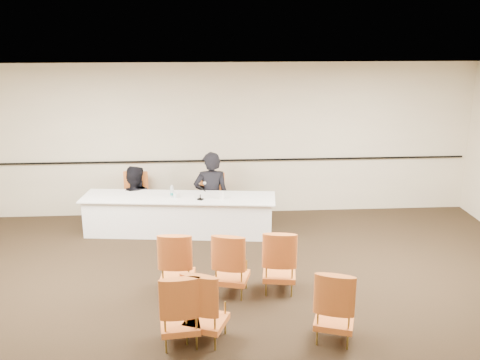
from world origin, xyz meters
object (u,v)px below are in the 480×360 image
at_px(panelist_main_chair, 211,199).
at_px(drinking_glass, 175,195).
at_px(aud_chair_front_left, 177,262).
at_px(aud_chair_back_right, 335,304).
at_px(panelist_second_chair, 134,198).
at_px(coffee_cup, 222,195).
at_px(water_bottle, 172,191).
at_px(panelist_second, 135,207).
at_px(aud_chair_back_mid, 206,305).
at_px(aud_chair_front_mid, 231,263).
at_px(microphone, 200,192).
at_px(panelist_main, 211,199).
at_px(aud_chair_back_left, 179,308).
at_px(panel_table, 179,215).
at_px(aud_chair_front_right, 280,260).

bearing_deg(panelist_main_chair, drinking_glass, -133.97).
bearing_deg(aud_chair_front_left, aud_chair_back_right, -29.28).
relative_size(panelist_main_chair, panelist_second_chair, 1.00).
bearing_deg(panelist_main_chair, coffee_cup, -68.07).
distance_m(water_bottle, aud_chair_front_left, 2.29).
distance_m(panelist_second, aud_chair_back_mid, 4.35).
xyz_separation_m(panelist_second, aud_chair_front_mid, (1.72, -2.99, 0.17)).
distance_m(panelist_second, microphone, 1.62).
bearing_deg(aud_chair_front_left, microphone, 86.06).
xyz_separation_m(panelist_main, panelist_second, (-1.48, 0.17, -0.19)).
distance_m(panelist_main_chair, coffee_cup, 0.73).
relative_size(water_bottle, aud_chair_front_left, 0.23).
relative_size(microphone, aud_chair_back_right, 0.31).
distance_m(panelist_main_chair, drinking_glass, 0.89).
bearing_deg(panelist_second_chair, aud_chair_back_mid, -65.30).
relative_size(microphone, aud_chair_front_left, 0.31).
bearing_deg(aud_chair_back_right, panelist_second_chair, 143.28).
bearing_deg(aud_chair_back_mid, aud_chair_front_mid, 93.81).
bearing_deg(microphone, aud_chair_back_left, -63.99).
distance_m(water_bottle, coffee_cup, 0.91).
relative_size(panelist_main, panelist_second, 1.14).
bearing_deg(panelist_second, panelist_second_chair, -0.00).
bearing_deg(panelist_main_chair, panel_table, -135.58).
bearing_deg(panelist_main_chair, aud_chair_front_mid, -78.63).
bearing_deg(drinking_glass, aud_chair_back_mid, -81.22).
bearing_deg(drinking_glass, aud_chair_front_mid, -68.59).
height_order(aud_chair_front_left, aud_chair_front_right, same).
bearing_deg(aud_chair_front_left, panelist_second_chair, 113.07).
distance_m(panelist_second_chair, aud_chair_back_mid, 4.34).
bearing_deg(microphone, drinking_glass, -165.07).
distance_m(panel_table, aud_chair_back_mid, 3.53).
xyz_separation_m(microphone, aud_chair_front_left, (-0.32, -2.07, -0.37)).
xyz_separation_m(panelist_second, aud_chair_back_mid, (1.35, -4.13, 0.17)).
distance_m(water_bottle, aud_chair_front_right, 2.84).
height_order(panelist_main, panelist_second_chair, panelist_main).
distance_m(aud_chair_front_left, aud_chair_back_right, 2.35).
relative_size(panel_table, aud_chair_back_left, 3.66).
xyz_separation_m(panelist_main_chair, aud_chair_back_left, (-0.44, -4.01, 0.00)).
bearing_deg(panelist_second, coffee_cup, 159.03).
bearing_deg(coffee_cup, aud_chair_back_left, -100.44).
xyz_separation_m(microphone, aud_chair_front_mid, (0.44, -2.16, -0.37)).
bearing_deg(aud_chair_front_right, aud_chair_back_left, -129.29).
distance_m(panelist_second, aud_chair_front_left, 3.06).
bearing_deg(aud_chair_front_right, panelist_main_chair, 117.06).
bearing_deg(aud_chair_back_right, panelist_main, 128.10).
height_order(panel_table, panelist_main_chair, panelist_main_chair).
xyz_separation_m(panel_table, panelist_main_chair, (0.60, 0.46, 0.13)).
bearing_deg(aud_chair_front_mid, panelist_main, 109.97).
height_order(panel_table, panelist_second_chair, panelist_second_chair).
bearing_deg(water_bottle, panelist_main, 33.69).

